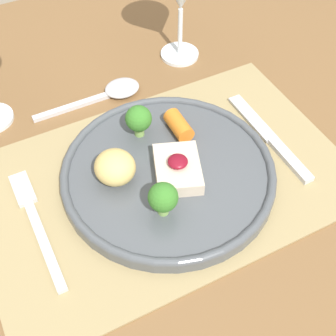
% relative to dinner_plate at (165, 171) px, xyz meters
% --- Properties ---
extents(dining_table, '(1.34, 1.09, 0.73)m').
position_rel_dinner_plate_xyz_m(dining_table, '(-0.00, -0.00, -0.10)').
color(dining_table, brown).
rests_on(dining_table, ground_plane).
extents(placemat, '(0.50, 0.32, 0.00)m').
position_rel_dinner_plate_xyz_m(placemat, '(-0.00, -0.00, -0.02)').
color(placemat, '#9E895B').
rests_on(placemat, dining_table).
extents(dinner_plate, '(0.29, 0.29, 0.07)m').
position_rel_dinner_plate_xyz_m(dinner_plate, '(0.00, 0.00, 0.00)').
color(dinner_plate, '#4C5156').
rests_on(dinner_plate, placemat).
extents(fork, '(0.02, 0.19, 0.01)m').
position_rel_dinner_plate_xyz_m(fork, '(-0.18, 0.01, -0.01)').
color(fork, silver).
rests_on(fork, placemat).
extents(knife, '(0.02, 0.19, 0.01)m').
position_rel_dinner_plate_xyz_m(knife, '(0.17, -0.02, -0.01)').
color(knife, silver).
rests_on(knife, placemat).
extents(spoon, '(0.18, 0.05, 0.02)m').
position_rel_dinner_plate_xyz_m(spoon, '(0.01, 0.19, -0.01)').
color(spoon, silver).
rests_on(spoon, dining_table).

